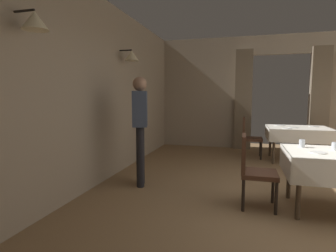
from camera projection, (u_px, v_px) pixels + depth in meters
name	position (u px, v px, depth m)	size (l,w,h in m)	color
ground	(319.00, 215.00, 3.27)	(10.08, 10.08, 0.00)	olive
wall_left	(81.00, 90.00, 3.95)	(0.49, 8.40, 3.00)	gray
wall_back	(280.00, 92.00, 7.10)	(6.40, 0.27, 3.00)	gray
dining_table_far	(298.00, 132.00, 5.92)	(1.28, 1.03, 0.75)	#4C3D2D
chair_mid_left	(253.00, 167.00, 3.47)	(0.44, 0.44, 0.93)	black
chair_far_left	(249.00, 135.00, 6.31)	(0.44, 0.44, 0.93)	black
plate_mid_b	(318.00, 153.00, 3.22)	(0.18, 0.18, 0.01)	white
glass_mid_c	(302.00, 143.00, 3.58)	(0.07, 0.07, 0.10)	silver
glass_mid_d	(335.00, 146.00, 3.39)	(0.07, 0.07, 0.10)	silver
plate_far_a	(294.00, 127.00, 5.81)	(0.21, 0.21, 0.01)	white
plate_far_b	(314.00, 126.00, 6.04)	(0.20, 0.20, 0.01)	white
plate_far_c	(280.00, 125.00, 6.25)	(0.23, 0.23, 0.01)	white
plate_far_d	(287.00, 128.00, 5.65)	(0.18, 0.18, 0.01)	white
person_waiter_by_doorway	(140.00, 122.00, 4.27)	(0.32, 0.41, 1.72)	black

